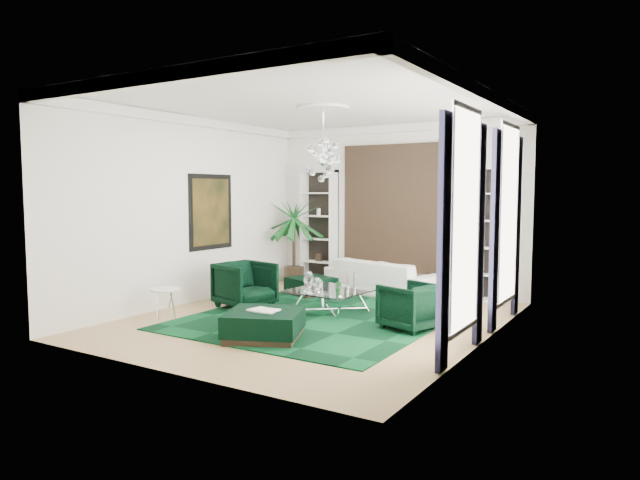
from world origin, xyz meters
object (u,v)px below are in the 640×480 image
Objects in this scene: palm at (294,231)px; side_table at (167,304)px; armchair_right at (411,306)px; armchair_left at (245,285)px; sofa at (383,277)px; coffee_table at (330,302)px; ottoman_side at (311,286)px; ottoman_front at (264,325)px.

side_table is at bearing -88.65° from palm.
palm reaches higher than armchair_right.
sofa is at bearing -20.68° from armchair_left.
palm reaches higher than sofa.
coffee_table is 2.99m from side_table.
armchair_right is 4.37m from side_table.
armchair_right reaches higher than coffee_table.
palm is at bearing 27.04° from armchair_left.
coffee_table is at bearing -47.05° from ottoman_side.
sofa is 4.86× the size of side_table.
coffee_table is at bearing -82.54° from armchair_right.
armchair_left is 1.82× the size of side_table.
armchair_right is 0.32× the size of palm.
palm is (-2.45, 2.40, 1.10)m from coffee_table.
sofa reaches higher than ottoman_side.
sofa is at bearing -2.34° from palm.
ottoman_side is at bearing 0.23° from armchair_left.
side_table reaches higher than coffee_table.
ottoman_front is at bearing -68.48° from ottoman_side.
coffee_table is at bearing -65.93° from armchair_left.
armchair_left is 1.80m from coffee_table.
armchair_right is at bearing 136.11° from sofa.
palm is (-2.50, 4.50, 1.11)m from ottoman_front.
coffee_table is at bearing 38.21° from side_table.
coffee_table reaches higher than ottoman_front.
armchair_left reaches higher than ottoman_front.
sofa is 1.00× the size of palm.
sofa is 4.77m from side_table.
side_table is at bearing -141.79° from coffee_table.
sofa reaches higher than coffee_table.
ottoman_front is at bearing -5.95° from side_table.
armchair_left is 0.37× the size of palm.
armchair_left reaches higher than sofa.
ottoman_side is at bearing 132.95° from coffee_table.
armchair_left is at bearing 135.81° from ottoman_front.
side_table reaches higher than ottoman_side.
armchair_right reaches higher than side_table.
armchair_right reaches higher than ottoman_front.
ottoman_front is at bearing -121.43° from armchair_left.
armchair_left is at bearing 68.20° from side_table.
ottoman_side is 0.33× the size of palm.
ottoman_front is at bearing -60.95° from palm.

